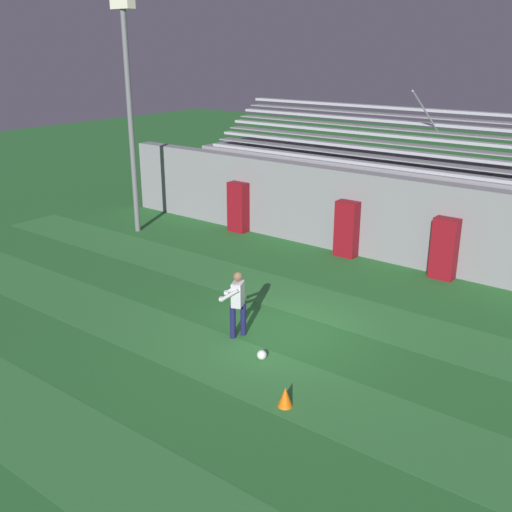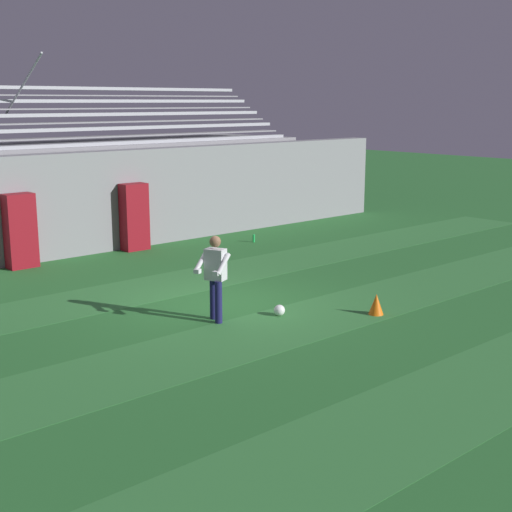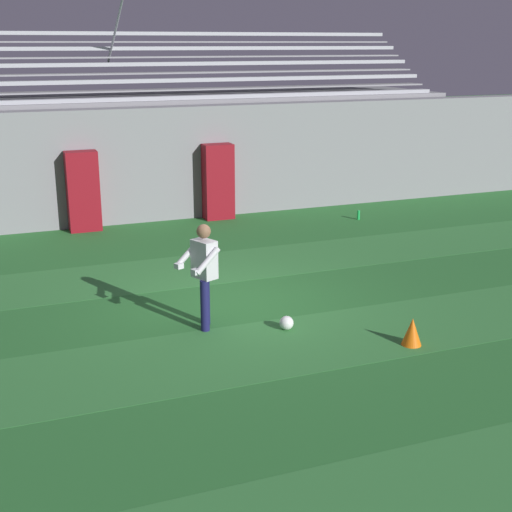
{
  "view_description": "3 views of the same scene",
  "coord_description": "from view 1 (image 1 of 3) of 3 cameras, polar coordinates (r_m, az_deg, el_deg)",
  "views": [
    {
      "loc": [
        7.59,
        -11.02,
        6.72
      ],
      "look_at": [
        -1.11,
        0.27,
        1.7
      ],
      "focal_mm": 42.0,
      "sensor_mm": 36.0,
      "label": 1
    },
    {
      "loc": [
        -8.94,
        -11.22,
        4.15
      ],
      "look_at": [
        0.85,
        -0.17,
        0.93
      ],
      "focal_mm": 50.0,
      "sensor_mm": 36.0,
      "label": 2
    },
    {
      "loc": [
        -3.82,
        -10.9,
        4.31
      ],
      "look_at": [
        0.31,
        -0.22,
        0.87
      ],
      "focal_mm": 50.0,
      "sensor_mm": 36.0,
      "label": 3
    }
  ],
  "objects": [
    {
      "name": "padding_pillar_gate_left",
      "position": [
        20.18,
        8.63,
        2.56
      ],
      "size": [
        0.74,
        0.44,
        1.89
      ],
      "primitive_type": "cube",
      "color": "maroon",
      "rests_on": "ground"
    },
    {
      "name": "back_wall",
      "position": [
        19.82,
        13.7,
        3.28
      ],
      "size": [
        24.0,
        0.6,
        2.8
      ],
      "primitive_type": "cube",
      "color": "gray",
      "rests_on": "ground"
    },
    {
      "name": "padding_pillar_gate_right",
      "position": [
        18.88,
        17.5,
        0.67
      ],
      "size": [
        0.74,
        0.44,
        1.89
      ],
      "primitive_type": "cube",
      "color": "maroon",
      "rests_on": "ground"
    },
    {
      "name": "soccer_ball",
      "position": [
        13.72,
        0.56,
        -9.4
      ],
      "size": [
        0.22,
        0.22,
        0.22
      ],
      "primitive_type": "sphere",
      "color": "white",
      "rests_on": "ground"
    },
    {
      "name": "goalkeeper",
      "position": [
        14.38,
        -1.8,
        -4.24
      ],
      "size": [
        0.67,
        0.71,
        1.67
      ],
      "color": "#19194C",
      "rests_on": "ground"
    },
    {
      "name": "turf_stripe_far",
      "position": [
        16.53,
        6.84,
        -4.71
      ],
      "size": [
        28.0,
        2.01,
        0.01
      ],
      "primitive_type": "cube",
      "color": "#337A38",
      "rests_on": "ground"
    },
    {
      "name": "bleacher_stand",
      "position": [
        21.9,
        16.28,
        4.84
      ],
      "size": [
        18.0,
        4.05,
        5.43
      ],
      "color": "gray",
      "rests_on": "ground"
    },
    {
      "name": "floodlight_pole",
      "position": [
        22.53,
        -12.06,
        15.24
      ],
      "size": [
        0.9,
        0.36,
        8.34
      ],
      "color": "slate",
      "rests_on": "ground"
    },
    {
      "name": "turf_stripe_near",
      "position": [
        11.31,
        -15.88,
        -17.88
      ],
      "size": [
        28.0,
        2.01,
        0.01
      ],
      "primitive_type": "cube",
      "color": "#337A38",
      "rests_on": "ground"
    },
    {
      "name": "traffic_cone",
      "position": [
        12.07,
        2.8,
        -13.26
      ],
      "size": [
        0.3,
        0.3,
        0.42
      ],
      "primitive_type": "cone",
      "color": "orange",
      "rests_on": "ground"
    },
    {
      "name": "padding_pillar_far_left",
      "position": [
        22.71,
        -1.72,
        4.67
      ],
      "size": [
        0.74,
        0.44,
        1.89
      ],
      "primitive_type": "cube",
      "color": "maroon",
      "rests_on": "ground"
    },
    {
      "name": "ground_plane",
      "position": [
        14.98,
        2.77,
        -7.28
      ],
      "size": [
        80.0,
        80.0,
        0.0
      ],
      "primitive_type": "plane",
      "color": "#286B2D"
    },
    {
      "name": "turf_stripe_mid",
      "position": [
        13.58,
        -2.11,
        -10.24
      ],
      "size": [
        28.0,
        2.01,
        0.01
      ],
      "primitive_type": "cube",
      "color": "#337A38",
      "rests_on": "ground"
    }
  ]
}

